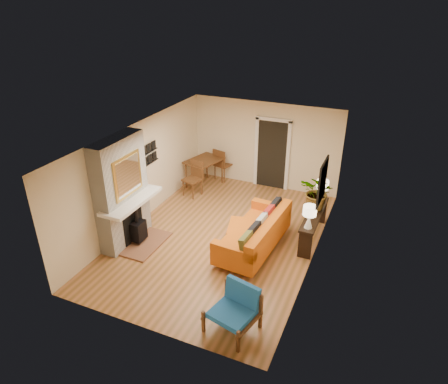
{
  "coord_description": "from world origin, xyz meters",
  "views": [
    {
      "loc": [
        3.36,
        -7.54,
        5.43
      ],
      "look_at": [
        0.0,
        0.2,
        1.15
      ],
      "focal_mm": 32.0,
      "sensor_mm": 36.0,
      "label": 1
    }
  ],
  "objects_px": {
    "lamp_far": "(322,188)",
    "houseplant": "(318,192)",
    "dining_table": "(206,166)",
    "console_table": "(314,218)",
    "lamp_near": "(309,214)",
    "sofa": "(257,234)",
    "blue_chair": "(236,306)",
    "ottoman": "(246,232)"
  },
  "relations": [
    {
      "from": "console_table",
      "to": "houseplant",
      "type": "relative_size",
      "value": 2.1
    },
    {
      "from": "blue_chair",
      "to": "dining_table",
      "type": "bearing_deg",
      "value": 120.91
    },
    {
      "from": "ottoman",
      "to": "dining_table",
      "type": "xyz_separation_m",
      "value": [
        -2.18,
        2.35,
        0.44
      ]
    },
    {
      "from": "dining_table",
      "to": "lamp_near",
      "type": "distance_m",
      "value": 4.34
    },
    {
      "from": "sofa",
      "to": "houseplant",
      "type": "xyz_separation_m",
      "value": [
        1.09,
        1.16,
        0.76
      ]
    },
    {
      "from": "dining_table",
      "to": "lamp_far",
      "type": "distance_m",
      "value": 3.77
    },
    {
      "from": "lamp_near",
      "to": "blue_chair",
      "type": "bearing_deg",
      "value": -103.72
    },
    {
      "from": "sofa",
      "to": "console_table",
      "type": "xyz_separation_m",
      "value": [
        1.1,
        0.93,
        0.17
      ]
    },
    {
      "from": "ottoman",
      "to": "dining_table",
      "type": "bearing_deg",
      "value": 132.78
    },
    {
      "from": "sofa",
      "to": "houseplant",
      "type": "distance_m",
      "value": 1.76
    },
    {
      "from": "houseplant",
      "to": "lamp_far",
      "type": "bearing_deg",
      "value": 88.81
    },
    {
      "from": "ottoman",
      "to": "console_table",
      "type": "height_order",
      "value": "console_table"
    },
    {
      "from": "dining_table",
      "to": "sofa",
      "type": "bearing_deg",
      "value": -45.28
    },
    {
      "from": "dining_table",
      "to": "console_table",
      "type": "height_order",
      "value": "dining_table"
    },
    {
      "from": "ottoman",
      "to": "dining_table",
      "type": "relative_size",
      "value": 0.5
    },
    {
      "from": "lamp_near",
      "to": "lamp_far",
      "type": "relative_size",
      "value": 1.0
    },
    {
      "from": "blue_chair",
      "to": "console_table",
      "type": "bearing_deg",
      "value": 79.08
    },
    {
      "from": "sofa",
      "to": "lamp_near",
      "type": "distance_m",
      "value": 1.3
    },
    {
      "from": "ottoman",
      "to": "lamp_near",
      "type": "distance_m",
      "value": 1.68
    },
    {
      "from": "dining_table",
      "to": "lamp_near",
      "type": "height_order",
      "value": "lamp_near"
    },
    {
      "from": "lamp_near",
      "to": "lamp_far",
      "type": "bearing_deg",
      "value": 90.0
    },
    {
      "from": "lamp_far",
      "to": "lamp_near",
      "type": "bearing_deg",
      "value": -90.0
    },
    {
      "from": "blue_chair",
      "to": "lamp_near",
      "type": "height_order",
      "value": "lamp_near"
    },
    {
      "from": "console_table",
      "to": "lamp_near",
      "type": "distance_m",
      "value": 0.86
    },
    {
      "from": "blue_chair",
      "to": "lamp_far",
      "type": "relative_size",
      "value": 1.78
    },
    {
      "from": "console_table",
      "to": "houseplant",
      "type": "bearing_deg",
      "value": 92.5
    },
    {
      "from": "blue_chair",
      "to": "houseplant",
      "type": "height_order",
      "value": "houseplant"
    },
    {
      "from": "dining_table",
      "to": "console_table",
      "type": "distance_m",
      "value": 3.99
    },
    {
      "from": "sofa",
      "to": "dining_table",
      "type": "relative_size",
      "value": 1.22
    },
    {
      "from": "console_table",
      "to": "lamp_near",
      "type": "relative_size",
      "value": 3.43
    },
    {
      "from": "console_table",
      "to": "sofa",
      "type": "bearing_deg",
      "value": -139.72
    },
    {
      "from": "ottoman",
      "to": "lamp_far",
      "type": "relative_size",
      "value": 1.85
    },
    {
      "from": "lamp_far",
      "to": "houseplant",
      "type": "bearing_deg",
      "value": -91.19
    },
    {
      "from": "lamp_near",
      "to": "dining_table",
      "type": "bearing_deg",
      "value": 147.24
    },
    {
      "from": "sofa",
      "to": "blue_chair",
      "type": "distance_m",
      "value": 2.47
    },
    {
      "from": "houseplant",
      "to": "console_table",
      "type": "bearing_deg",
      "value": -87.5
    },
    {
      "from": "ottoman",
      "to": "console_table",
      "type": "bearing_deg",
      "value": 26.19
    },
    {
      "from": "console_table",
      "to": "houseplant",
      "type": "height_order",
      "value": "houseplant"
    },
    {
      "from": "sofa",
      "to": "dining_table",
      "type": "distance_m",
      "value": 3.62
    },
    {
      "from": "blue_chair",
      "to": "lamp_far",
      "type": "bearing_deg",
      "value": 80.95
    },
    {
      "from": "lamp_near",
      "to": "houseplant",
      "type": "height_order",
      "value": "houseplant"
    },
    {
      "from": "houseplant",
      "to": "sofa",
      "type": "bearing_deg",
      "value": -133.17
    }
  ]
}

